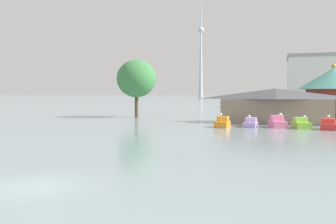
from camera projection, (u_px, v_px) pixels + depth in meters
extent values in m
plane|color=gray|center=(34.00, 187.00, 15.93)|extent=(2000.00, 2000.00, 0.00)
cube|color=orange|center=(222.00, 124.00, 44.52)|extent=(1.67, 2.74, 0.72)
cube|color=gold|center=(223.00, 119.00, 44.79)|extent=(1.36, 1.27, 0.59)
cylinder|color=orange|center=(221.00, 119.00, 43.49)|extent=(0.14, 0.14, 0.72)
sphere|color=white|center=(221.00, 114.00, 43.46)|extent=(0.35, 0.35, 0.35)
cube|color=#B299D8|center=(250.00, 124.00, 44.97)|extent=(1.66, 3.00, 0.59)
cube|color=#C8ADF0|center=(251.00, 120.00, 45.29)|extent=(1.34, 1.38, 0.54)
cylinder|color=#B299D8|center=(249.00, 120.00, 43.85)|extent=(0.14, 0.14, 0.63)
sphere|color=white|center=(249.00, 116.00, 43.82)|extent=(0.32, 0.32, 0.32)
cube|color=pink|center=(278.00, 124.00, 44.16)|extent=(2.33, 3.10, 0.78)
cube|color=pink|center=(277.00, 118.00, 44.47)|extent=(1.69, 1.57, 0.67)
cylinder|color=pink|center=(280.00, 119.00, 43.03)|extent=(0.14, 0.14, 0.66)
sphere|color=white|center=(281.00, 114.00, 43.00)|extent=(0.37, 0.37, 0.37)
cube|color=#8CCC3F|center=(301.00, 125.00, 42.94)|extent=(2.22, 3.05, 0.75)
cube|color=#A0E24F|center=(301.00, 120.00, 43.25)|extent=(1.63, 1.52, 0.53)
cylinder|color=#8CCC3F|center=(304.00, 120.00, 41.82)|extent=(0.14, 0.14, 0.52)
sphere|color=white|center=(304.00, 117.00, 41.79)|extent=(0.33, 0.33, 0.33)
cube|color=red|center=(328.00, 127.00, 41.59)|extent=(1.92, 2.72, 0.70)
cube|color=#E8423C|center=(328.00, 121.00, 41.85)|extent=(1.52, 1.29, 0.53)
cylinder|color=red|center=(328.00, 121.00, 40.62)|extent=(0.14, 0.14, 0.70)
sphere|color=white|center=(329.00, 116.00, 40.59)|extent=(0.31, 0.31, 0.31)
cube|color=gray|center=(275.00, 111.00, 50.55)|extent=(14.29, 5.39, 3.34)
pyramid|color=#4C4C51|center=(276.00, 94.00, 50.44)|extent=(15.44, 6.20, 1.42)
cylinder|color=#993328|center=(333.00, 104.00, 61.40)|extent=(8.60, 8.60, 4.79)
cone|color=teal|center=(333.00, 79.00, 61.20)|extent=(11.32, 11.32, 3.51)
sphere|color=#B7993D|center=(334.00, 66.00, 61.09)|extent=(0.70, 0.70, 0.70)
cylinder|color=brown|center=(137.00, 107.00, 63.06)|extent=(0.60, 0.60, 3.43)
ellipsoid|color=#3D7F42|center=(136.00, 79.00, 62.81)|extent=(6.68, 6.68, 6.35)
cone|color=#B7BCC6|center=(201.00, 42.00, 369.86)|extent=(3.91, 3.91, 110.78)
sphere|color=#B7BCC6|center=(201.00, 30.00, 369.24)|extent=(5.89, 5.89, 5.89)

